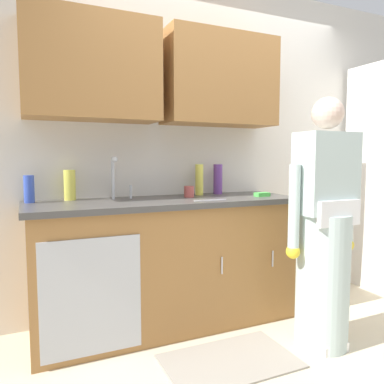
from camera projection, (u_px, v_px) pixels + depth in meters
ground_plane at (287, 352)px, 2.38m from camera, size 9.00×9.00×0.00m
kitchen_wall_with_uppers at (201, 129)px, 3.10m from camera, size 4.80×0.44×2.70m
counter_cabinet at (168, 265)px, 2.75m from camera, size 1.90×0.62×0.90m
countertop at (167, 202)px, 2.71m from camera, size 1.96×0.66×0.04m
sink at (123, 203)px, 2.58m from camera, size 0.50×0.36×0.35m
person_at_sink at (324, 242)px, 2.42m from camera, size 0.55×0.34×1.62m
floor_mat at (230, 361)px, 2.27m from camera, size 0.80×0.50×0.01m
bottle_dish_liquid at (70, 185)px, 2.63m from camera, size 0.08×0.08×0.21m
bottle_water_short at (218, 179)px, 3.10m from camera, size 0.07×0.07×0.25m
bottle_cleaner_spray at (29, 189)px, 2.48m from camera, size 0.07×0.07×0.18m
bottle_soap at (199, 180)px, 3.00m from camera, size 0.06×0.06×0.25m
cup_by_sink at (189, 192)px, 2.84m from camera, size 0.08×0.08×0.08m
knife_on_counter at (210, 200)px, 2.62m from camera, size 0.24×0.03×0.01m
sponge at (262, 194)px, 2.90m from camera, size 0.11×0.07×0.03m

